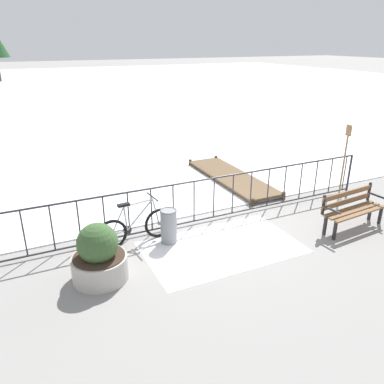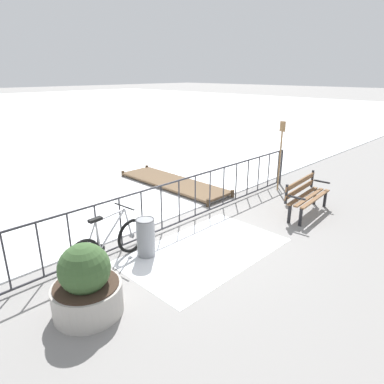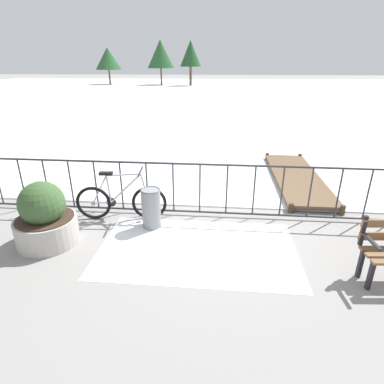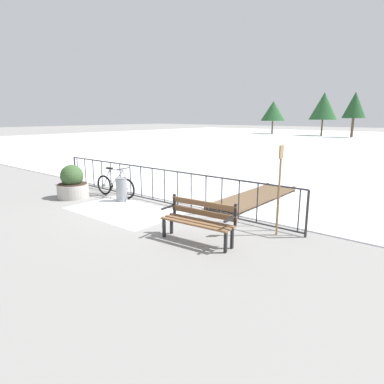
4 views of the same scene
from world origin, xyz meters
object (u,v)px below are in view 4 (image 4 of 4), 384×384
(oar_upright, at_px, (279,185))
(park_bench, at_px, (199,218))
(trash_bin, at_px, (122,189))
(planter_with_shrub, at_px, (72,184))
(bicycle_near_railing, at_px, (115,186))

(oar_upright, bearing_deg, park_bench, -128.28)
(trash_bin, relative_size, oar_upright, 0.37)
(planter_with_shrub, xyz_separation_m, trash_bin, (1.59, 0.70, -0.07))
(bicycle_near_railing, relative_size, trash_bin, 2.33)
(trash_bin, height_order, oar_upright, oar_upright)
(bicycle_near_railing, height_order, oar_upright, oar_upright)
(planter_with_shrub, xyz_separation_m, oar_upright, (6.63, 0.96, 0.69))
(park_bench, height_order, oar_upright, oar_upright)
(park_bench, bearing_deg, trash_bin, 164.04)
(planter_with_shrub, bearing_deg, oar_upright, 8.28)
(park_bench, distance_m, oar_upright, 1.88)
(bicycle_near_railing, distance_m, park_bench, 4.77)
(bicycle_near_railing, relative_size, oar_upright, 0.86)
(bicycle_near_railing, xyz_separation_m, park_bench, (4.57, -1.37, 0.14))
(park_bench, relative_size, oar_upright, 0.83)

